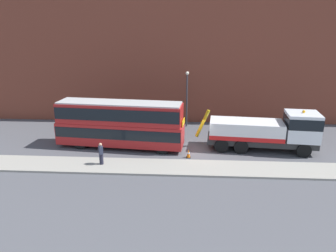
% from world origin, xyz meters
% --- Properties ---
extents(ground_plane, '(120.00, 120.00, 0.00)m').
position_xyz_m(ground_plane, '(0.00, 0.00, 0.00)').
color(ground_plane, '#4C4C51').
extents(near_kerb, '(60.00, 2.80, 0.15)m').
position_xyz_m(near_kerb, '(0.00, -4.20, 0.07)').
color(near_kerb, gray).
rests_on(near_kerb, ground_plane).
extents(building_facade, '(60.00, 1.50, 16.00)m').
position_xyz_m(building_facade, '(0.00, 8.71, 8.07)').
color(building_facade, brown).
rests_on(building_facade, ground_plane).
extents(recovery_tow_truck, '(10.23, 3.51, 3.67)m').
position_xyz_m(recovery_tow_truck, '(6.04, -0.00, 1.76)').
color(recovery_tow_truck, '#2D2D2D').
rests_on(recovery_tow_truck, ground_plane).
extents(double_decker_bus, '(11.19, 3.62, 4.06)m').
position_xyz_m(double_decker_bus, '(-6.56, 0.05, 2.23)').
color(double_decker_bus, '#AD1E1E').
rests_on(double_decker_bus, ground_plane).
extents(pedestrian_onlooker, '(0.42, 0.48, 1.71)m').
position_xyz_m(pedestrian_onlooker, '(-7.22, -4.09, 0.99)').
color(pedestrian_onlooker, '#232333').
rests_on(pedestrian_onlooker, near_kerb).
extents(traffic_cone_near_bus, '(0.36, 0.36, 0.72)m').
position_xyz_m(traffic_cone_near_bus, '(-0.61, -2.07, 0.34)').
color(traffic_cone_near_bus, orange).
rests_on(traffic_cone_near_bus, ground_plane).
extents(street_lamp, '(0.36, 0.36, 5.83)m').
position_xyz_m(street_lamp, '(-0.82, 6.52, 3.47)').
color(street_lamp, '#38383D').
rests_on(street_lamp, ground_plane).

